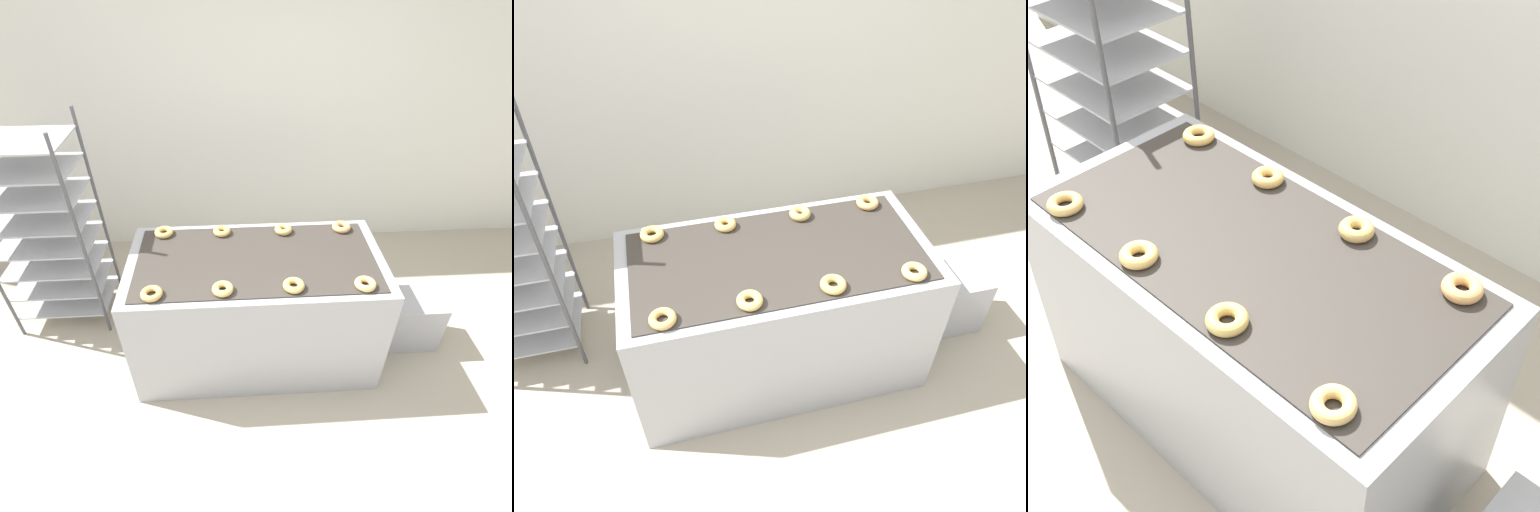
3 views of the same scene
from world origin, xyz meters
The scene contains 10 objects.
fryer_machine centered at (0.00, 0.65, 0.43)m, with size 1.60×0.80×0.86m.
baking_rack_cart centered at (-1.46, 1.14, 0.81)m, with size 0.68×0.49×1.58m.
donut_near_left centered at (-0.59, 0.35, 0.88)m, with size 0.12×0.12×0.04m, color tan.
donut_near_midleft centered at (-0.20, 0.36, 0.88)m, with size 0.12×0.12×0.04m, color #E7BB64.
donut_near_midright centered at (0.20, 0.37, 0.88)m, with size 0.12×0.12×0.04m, color #DAB25C.
donut_near_right centered at (0.60, 0.36, 0.88)m, with size 0.12×0.12×0.04m, color #E6BA6B.
donut_far_left centered at (-0.60, 0.95, 0.88)m, with size 0.12×0.12×0.04m, color #E2B45F.
donut_far_midleft centered at (-0.21, 0.94, 0.88)m, with size 0.12×0.12×0.04m, color #EBB760.
donut_far_midright centered at (0.20, 0.93, 0.88)m, with size 0.12×0.12×0.04m, color tan.
donut_far_right centered at (0.60, 0.93, 0.88)m, with size 0.12×0.12×0.04m, color #ECAA63.
Camera 3 is at (1.27, -0.51, 2.33)m, focal length 50.00 mm.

